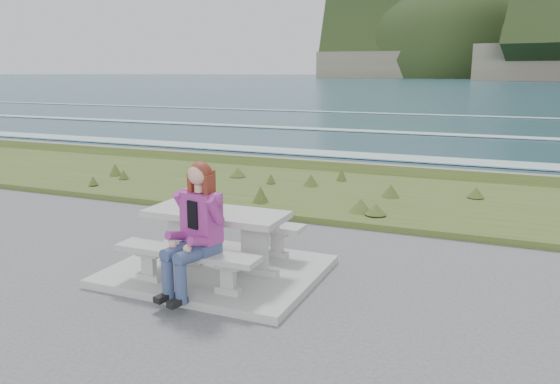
{
  "coord_description": "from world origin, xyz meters",
  "views": [
    {
      "loc": [
        3.35,
        -5.81,
        2.56
      ],
      "look_at": [
        0.37,
        1.2,
        0.88
      ],
      "focal_mm": 35.0,
      "sensor_mm": 36.0,
      "label": 1
    }
  ],
  "objects_px": {
    "bench_landward": "(187,258)",
    "bench_seaward": "(242,227)",
    "seated_woman": "(192,247)",
    "picnic_table": "(216,224)"
  },
  "relations": [
    {
      "from": "bench_landward",
      "to": "bench_seaward",
      "type": "height_order",
      "value": "same"
    },
    {
      "from": "bench_landward",
      "to": "seated_woman",
      "type": "height_order",
      "value": "seated_woman"
    },
    {
      "from": "picnic_table",
      "to": "seated_woman",
      "type": "xyz_separation_m",
      "value": [
        0.16,
        -0.84,
        -0.03
      ]
    },
    {
      "from": "picnic_table",
      "to": "bench_seaward",
      "type": "distance_m",
      "value": 0.74
    },
    {
      "from": "picnic_table",
      "to": "bench_landward",
      "type": "height_order",
      "value": "picnic_table"
    },
    {
      "from": "bench_landward",
      "to": "bench_seaward",
      "type": "xyz_separation_m",
      "value": [
        0.0,
        1.4,
        0.0
      ]
    },
    {
      "from": "bench_landward",
      "to": "seated_woman",
      "type": "bearing_deg",
      "value": -40.28
    },
    {
      "from": "seated_woman",
      "to": "bench_seaward",
      "type": "bearing_deg",
      "value": 110.13
    },
    {
      "from": "bench_landward",
      "to": "seated_woman",
      "type": "relative_size",
      "value": 1.2
    },
    {
      "from": "bench_landward",
      "to": "seated_woman",
      "type": "xyz_separation_m",
      "value": [
        0.16,
        -0.14,
        0.2
      ]
    }
  ]
}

